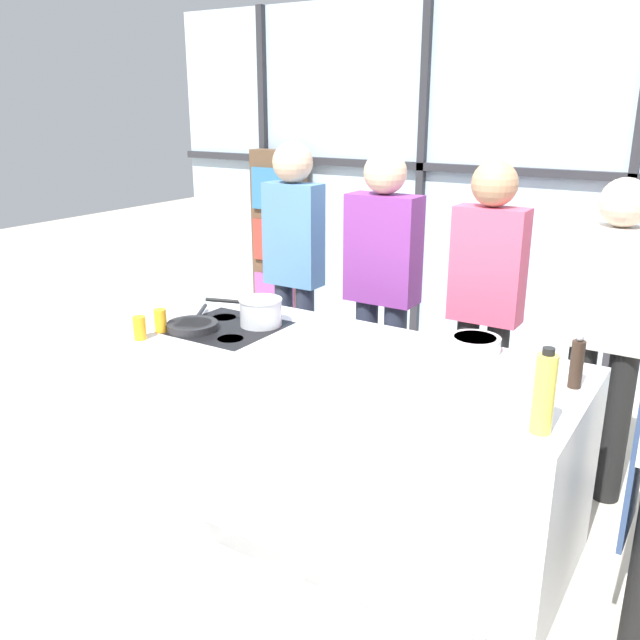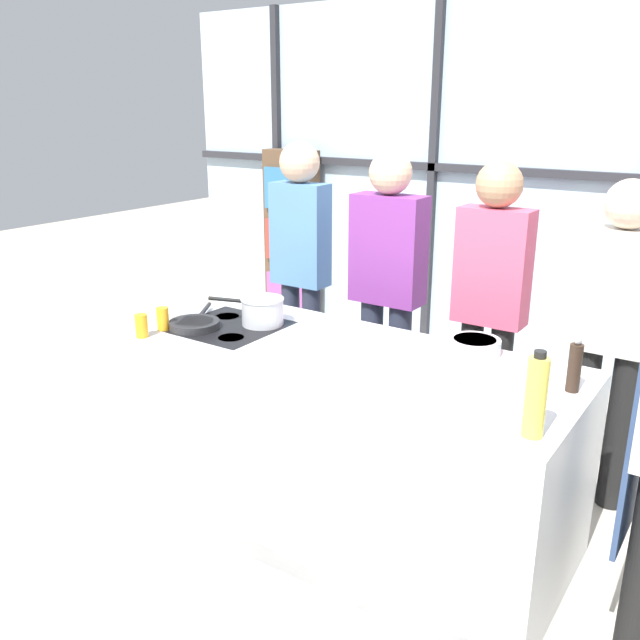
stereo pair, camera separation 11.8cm
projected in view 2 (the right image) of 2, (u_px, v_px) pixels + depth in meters
The scene contains 16 objects.
ground_plane at pixel (344, 524), 3.40m from camera, with size 18.00×18.00×0.00m, color #BCB29E.
back_window_wall at pixel (531, 191), 4.93m from camera, with size 6.40×0.10×2.80m.
bookshelf at pixel (291, 243), 6.07m from camera, with size 0.51×0.19×1.63m.
demo_island at pixel (345, 443), 3.26m from camera, with size 2.12×0.94×0.91m.
spectator_far_left at pixel (300, 258), 4.34m from camera, with size 0.37×0.25×1.80m.
spectator_center_left at pixel (387, 280), 4.01m from camera, with size 0.43×0.25×1.77m.
spectator_center_right at pixel (490, 296), 3.66m from camera, with size 0.39×0.24×1.74m.
spectator_far_right at pixel (613, 328), 3.34m from camera, with size 0.44×0.24×1.69m.
frying_pan at pixel (195, 324), 3.48m from camera, with size 0.31×0.43×0.04m.
saucepan at pixel (262, 311), 3.52m from camera, with size 0.41×0.23×0.14m.
white_plate at pixel (429, 379), 2.83m from camera, with size 0.27×0.27×0.01m, color white.
mixing_bowl at pixel (475, 345), 3.13m from camera, with size 0.24×0.24×0.07m.
oil_bottle at pixel (536, 396), 2.32m from camera, with size 0.08×0.08×0.32m.
pepper_grinder at pixel (575, 367), 2.69m from camera, with size 0.05×0.05×0.23m.
juice_glass_near at pixel (142, 326), 3.33m from camera, with size 0.06×0.06×0.12m, color orange.
juice_glass_far at pixel (163, 319), 3.44m from camera, with size 0.06×0.06×0.12m, color orange.
Camera 2 is at (1.56, -2.48, 2.03)m, focal length 38.00 mm.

